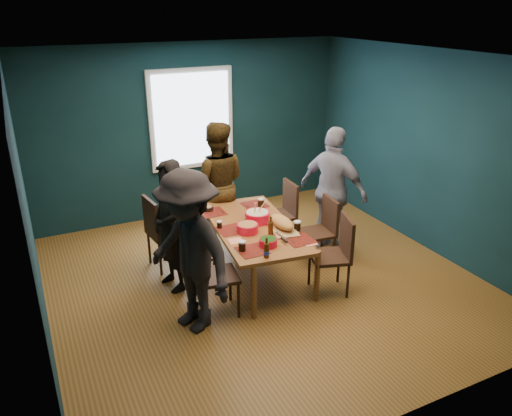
{
  "coord_description": "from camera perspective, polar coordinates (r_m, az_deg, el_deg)",
  "views": [
    {
      "loc": [
        -2.45,
        -4.86,
        3.24
      ],
      "look_at": [
        -0.02,
        0.15,
        0.93
      ],
      "focal_mm": 35.0,
      "sensor_mm": 36.0,
      "label": 1
    }
  ],
  "objects": [
    {
      "name": "person_back",
      "position": [
        7.01,
        -4.53,
        2.8
      ],
      "size": [
        1.04,
        0.94,
        1.75
      ],
      "primitive_type": "imported",
      "rotation": [
        0.0,
        0.0,
        2.75
      ],
      "color": "black",
      "rests_on": "floor"
    },
    {
      "name": "cola_glass_b",
      "position": [
        5.98,
        4.74,
        -1.99
      ],
      "size": [
        0.08,
        0.08,
        0.12
      ],
      "color": "black",
      "rests_on": "dining_table"
    },
    {
      "name": "beer_bottle_b",
      "position": [
        5.83,
        1.69,
        -2.3
      ],
      "size": [
        0.06,
        0.06,
        0.24
      ],
      "color": "#45260C",
      "rests_on": "dining_table"
    },
    {
      "name": "bowl_dumpling",
      "position": [
        6.2,
        0.15,
        -0.95
      ],
      "size": [
        0.31,
        0.31,
        0.29
      ],
      "color": "red",
      "rests_on": "dining_table"
    },
    {
      "name": "small_bowl",
      "position": [
        6.56,
        -5.52,
        -0.02
      ],
      "size": [
        0.15,
        0.15,
        0.06
      ],
      "color": "black",
      "rests_on": "dining_table"
    },
    {
      "name": "dining_table",
      "position": [
        6.14,
        -0.29,
        -2.57
      ],
      "size": [
        1.13,
        1.93,
        0.7
      ],
      "rotation": [
        0.0,
        0.0,
        -0.12
      ],
      "color": "brown",
      "rests_on": "floor"
    },
    {
      "name": "person_far_left",
      "position": [
        5.92,
        -9.75,
        -2.1
      ],
      "size": [
        0.49,
        0.65,
        1.61
      ],
      "primitive_type": "imported",
      "rotation": [
        0.0,
        0.0,
        4.91
      ],
      "color": "black",
      "rests_on": "floor"
    },
    {
      "name": "cola_glass_c",
      "position": [
        6.65,
        0.56,
        0.67
      ],
      "size": [
        0.08,
        0.08,
        0.12
      ],
      "color": "black",
      "rests_on": "dining_table"
    },
    {
      "name": "cutting_board",
      "position": [
        6.0,
        2.99,
        -1.79
      ],
      "size": [
        0.38,
        0.71,
        0.15
      ],
      "rotation": [
        0.0,
        0.0,
        -0.2
      ],
      "color": "tan",
      "rests_on": "dining_table"
    },
    {
      "name": "napkin_c",
      "position": [
        5.71,
        6.17,
        -4.0
      ],
      "size": [
        0.15,
        0.15,
        0.0
      ],
      "primitive_type": "cube",
      "rotation": [
        0.0,
        0.0,
        -0.06
      ],
      "color": "#FC906A",
      "rests_on": "dining_table"
    },
    {
      "name": "napkin_a",
      "position": [
        6.3,
        2.21,
        -1.24
      ],
      "size": [
        0.14,
        0.14,
        0.0
      ],
      "primitive_type": "cube",
      "rotation": [
        0.0,
        0.0,
        0.09
      ],
      "color": "#FC906A",
      "rests_on": "dining_table"
    },
    {
      "name": "cola_glass_d",
      "position": [
        6.04,
        -4.2,
        -1.86
      ],
      "size": [
        0.07,
        0.07,
        0.09
      ],
      "color": "black",
      "rests_on": "dining_table"
    },
    {
      "name": "bowl_herbs",
      "position": [
        5.6,
        1.4,
        -3.89
      ],
      "size": [
        0.21,
        0.21,
        0.09
      ],
      "color": "red",
      "rests_on": "dining_table"
    },
    {
      "name": "napkin_b",
      "position": [
        5.73,
        -2.31,
        -3.78
      ],
      "size": [
        0.18,
        0.18,
        0.0
      ],
      "primitive_type": "cube",
      "rotation": [
        0.0,
        0.0,
        -0.12
      ],
      "color": "#FC906A",
      "rests_on": "dining_table"
    },
    {
      "name": "chair_left_mid",
      "position": [
        6.0,
        -7.62,
        -4.86
      ],
      "size": [
        0.39,
        0.39,
        0.85
      ],
      "rotation": [
        0.0,
        0.0,
        0.02
      ],
      "color": "black",
      "rests_on": "floor"
    },
    {
      "name": "room",
      "position": [
        5.98,
        -0.36,
        4.34
      ],
      "size": [
        5.01,
        5.01,
        2.71
      ],
      "color": "#95622B",
      "rests_on": "ground"
    },
    {
      "name": "chair_right_far",
      "position": [
        7.03,
        3.21,
        -0.09
      ],
      "size": [
        0.43,
        0.43,
        0.92
      ],
      "rotation": [
        0.0,
        0.0,
        -0.04
      ],
      "color": "black",
      "rests_on": "floor"
    },
    {
      "name": "cola_glass_a",
      "position": [
        5.48,
        -1.61,
        -4.32
      ],
      "size": [
        0.08,
        0.08,
        0.12
      ],
      "color": "black",
      "rests_on": "dining_table"
    },
    {
      "name": "chair_left_far",
      "position": [
        6.48,
        -10.95,
        -2.21
      ],
      "size": [
        0.49,
        0.49,
        0.98
      ],
      "rotation": [
        0.0,
        0.0,
        0.12
      ],
      "color": "black",
      "rests_on": "floor"
    },
    {
      "name": "person_right",
      "position": [
        6.83,
        8.81,
        1.99
      ],
      "size": [
        0.8,
        1.11,
        1.74
      ],
      "primitive_type": "imported",
      "rotation": [
        0.0,
        0.0,
        1.98
      ],
      "color": "white",
      "rests_on": "floor"
    },
    {
      "name": "chair_left_near",
      "position": [
        5.47,
        -5.32,
        -7.04
      ],
      "size": [
        0.48,
        0.48,
        0.94
      ],
      "rotation": [
        0.0,
        0.0,
        -0.15
      ],
      "color": "black",
      "rests_on": "floor"
    },
    {
      "name": "person_near_left",
      "position": [
        5.12,
        -7.63,
        -5.06
      ],
      "size": [
        1.01,
        1.3,
        1.76
      ],
      "primitive_type": "imported",
      "rotation": [
        0.0,
        0.0,
        5.07
      ],
      "color": "black",
      "rests_on": "floor"
    },
    {
      "name": "bowl_salad",
      "position": [
        5.92,
        -0.97,
        -2.27
      ],
      "size": [
        0.26,
        0.26,
        0.11
      ],
      "color": "red",
      "rests_on": "dining_table"
    },
    {
      "name": "chair_right_near",
      "position": [
        5.93,
        9.27,
        -4.67
      ],
      "size": [
        0.54,
        0.54,
        0.95
      ],
      "rotation": [
        0.0,
        0.0,
        -0.31
      ],
      "color": "black",
      "rests_on": "floor"
    },
    {
      "name": "beer_bottle_a",
      "position": [
        5.34,
        1.21,
        -4.86
      ],
      "size": [
        0.06,
        0.06,
        0.23
      ],
      "color": "#45260C",
      "rests_on": "dining_table"
    },
    {
      "name": "chair_right_mid",
      "position": [
        6.58,
        7.66,
        -2.03
      ],
      "size": [
        0.44,
        0.44,
        0.9
      ],
      "rotation": [
        0.0,
        0.0,
        -0.1
      ],
      "color": "black",
      "rests_on": "floor"
    }
  ]
}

